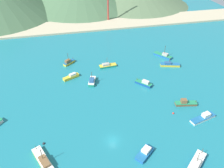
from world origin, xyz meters
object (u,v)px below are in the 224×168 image
Objects in this scene: fishing_boat_11 at (69,62)px; fishing_boat_12 at (107,66)px; fishing_boat_10 at (204,117)px; fishing_boat_9 at (92,81)px; fishing_boat_6 at (144,83)px; buoy_0 at (173,113)px; fishing_boat_2 at (71,77)px; fishing_boat_3 at (163,55)px; fishing_boat_1 at (43,160)px; fishing_boat_8 at (185,103)px; buoy_1 at (44,144)px; fishing_boat_7 at (170,64)px; fishing_boat_4 at (145,153)px; fishing_boat_0 at (196,163)px.

fishing_boat_11 is 0.74× the size of fishing_boat_12.
fishing_boat_10 is 51.88m from fishing_boat_12.
fishing_boat_9 is at bearing -128.04° from fishing_boat_12.
fishing_boat_12 is at bearing -21.16° from fishing_boat_11.
fishing_boat_6 is 9.87× the size of buoy_0.
fishing_boat_2 is at bearing 140.03° from fishing_boat_10.
fishing_boat_3 is 1.31× the size of fishing_boat_9.
fishing_boat_1 reaches higher than fishing_boat_11.
fishing_boat_8 is 10.72× the size of buoy_1.
fishing_boat_3 reaches higher than fishing_boat_6.
fishing_boat_1 is 1.10× the size of fishing_boat_7.
fishing_boat_9 is at bearing -158.74° from fishing_boat_3.
fishing_boat_12 is (18.79, -7.27, -0.23)m from fishing_boat_11.
fishing_boat_3 is at bearing 41.12° from fishing_boat_1.
fishing_boat_9 is at bearing 135.20° from buoy_0.
buoy_0 is at bearing -108.58° from fishing_boat_3.
fishing_boat_11 reaches higher than fishing_boat_10.
fishing_boat_8 reaches higher than fishing_boat_4.
fishing_boat_12 reaches higher than fishing_boat_4.
fishing_boat_6 is at bearing -39.72° from fishing_boat_11.
fishing_boat_7 reaches higher than fishing_boat_6.
fishing_boat_4 is 64.68m from fishing_boat_11.
fishing_boat_6 reaches higher than buoy_0.
fishing_boat_3 is at bearing 50.01° from fishing_boat_6.
fishing_boat_12 is at bearing 54.98° from buoy_1.
fishing_boat_1 is 1.40× the size of fishing_boat_2.
fishing_boat_11 reaches higher than fishing_boat_7.
fishing_boat_10 reaches higher than buoy_0.
fishing_boat_4 is 1.09× the size of fishing_boat_11.
fishing_boat_2 is at bearing 75.14° from fishing_boat_1.
fishing_boat_4 is 32.82m from buoy_1.
fishing_boat_7 is at bearing -15.01° from fishing_boat_11.
buoy_0 is at bearing -44.80° from fishing_boat_9.
fishing_boat_1 is 1.55× the size of fishing_boat_6.
fishing_boat_0 is at bearing -107.07° from fishing_boat_7.
fishing_boat_8 is at bearing -100.93° from fishing_boat_3.
fishing_boat_4 reaches higher than buoy_1.
fishing_boat_8 is (-6.78, -29.37, 0.03)m from fishing_boat_7.
fishing_boat_6 is 0.82× the size of fishing_boat_12.
fishing_boat_11 is at bearing 140.28° from fishing_boat_6.
fishing_boat_1 is 1.71× the size of fishing_boat_11.
fishing_boat_7 is 30.15m from fishing_boat_8.
buoy_1 is (-43.07, -24.30, -0.78)m from fishing_boat_6.
buoy_1 is (-11.51, -50.53, -0.85)m from fishing_boat_11.
fishing_boat_7 reaches higher than fishing_boat_4.
fishing_boat_0 is at bearing -64.18° from fishing_boat_9.
fishing_boat_1 is 48.83m from buoy_0.
fishing_boat_0 is 45.59m from fishing_boat_1.
fishing_boat_12 is at bearing 168.89° from fishing_boat_7.
fishing_boat_10 is 1.22× the size of fishing_boat_12.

